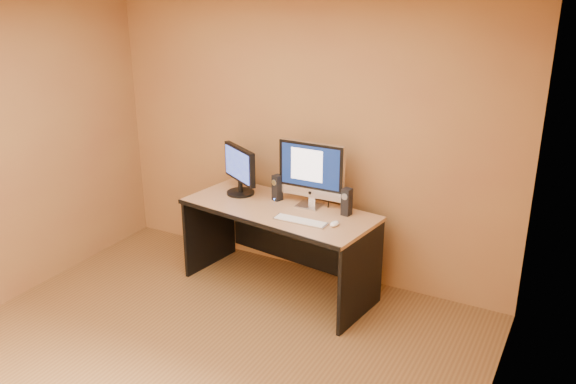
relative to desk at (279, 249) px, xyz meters
name	(u,v)px	position (x,y,z in m)	size (l,w,h in m)	color
floor	(179,378)	(-0.01, -1.49, -0.40)	(4.00, 4.00, 0.00)	brown
walls	(166,211)	(-0.01, -1.49, 0.90)	(4.00, 4.00, 2.60)	olive
ceiling	(150,0)	(-0.01, -1.49, 2.20)	(4.00, 4.00, 0.00)	white
desk	(279,249)	(0.00, 0.00, 0.00)	(1.72, 0.75, 0.79)	tan
imac	(310,174)	(0.22, 0.17, 0.69)	(0.61, 0.23, 0.59)	silver
second_monitor	(240,171)	(-0.49, 0.15, 0.62)	(0.51, 0.26, 0.45)	black
speaker_left	(277,188)	(-0.11, 0.17, 0.51)	(0.07, 0.08, 0.24)	black
speaker_right	(347,202)	(0.58, 0.14, 0.51)	(0.07, 0.08, 0.24)	black
keyboard	(300,221)	(0.31, -0.19, 0.41)	(0.46, 0.12, 0.02)	#B1B1B6
mouse	(335,224)	(0.59, -0.13, 0.42)	(0.06, 0.11, 0.04)	white
cable_a	(329,202)	(0.33, 0.32, 0.40)	(0.01, 0.01, 0.24)	black
cable_b	(311,200)	(0.17, 0.30, 0.40)	(0.01, 0.01, 0.19)	black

